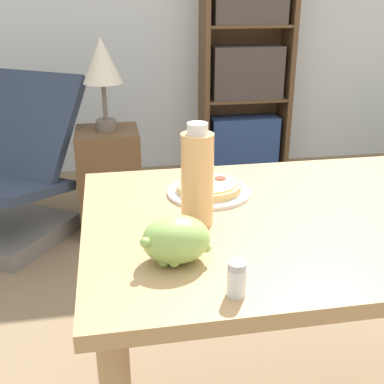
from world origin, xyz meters
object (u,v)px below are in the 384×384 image
(salt_shaker, at_px, (237,279))
(table_lamp, at_px, (102,65))
(side_table, at_px, (110,181))
(pizza_on_plate, at_px, (209,189))
(lounge_chair_near, at_px, (6,188))
(bookshelf, at_px, (246,69))
(drink_bottle, at_px, (197,178))
(grape_bunch, at_px, (176,240))

(salt_shaker, height_order, table_lamp, table_lamp)
(side_table, bearing_deg, pizza_on_plate, -78.69)
(salt_shaker, relative_size, side_table, 0.12)
(side_table, relative_size, table_lamp, 1.22)
(lounge_chair_near, xyz_separation_m, side_table, (0.57, -0.01, 0.01))
(salt_shaker, bearing_deg, side_table, 96.93)
(table_lamp, bearing_deg, bookshelf, 41.16)
(drink_bottle, height_order, side_table, drink_bottle)
(drink_bottle, xyz_separation_m, lounge_chair_near, (-0.78, 1.57, -0.60))
(pizza_on_plate, relative_size, lounge_chair_near, 0.23)
(salt_shaker, bearing_deg, grape_bunch, 123.33)
(lounge_chair_near, height_order, table_lamp, table_lamp)
(pizza_on_plate, distance_m, salt_shaker, 0.49)
(bookshelf, bearing_deg, table_lamp, -138.84)
(salt_shaker, xyz_separation_m, lounge_chair_near, (-0.80, 1.88, -0.52))
(lounge_chair_near, distance_m, bookshelf, 1.90)
(grape_bunch, distance_m, bookshelf, 2.78)
(lounge_chair_near, bearing_deg, bookshelf, 63.00)
(salt_shaker, relative_size, table_lamp, 0.14)
(pizza_on_plate, xyz_separation_m, grape_bunch, (-0.14, -0.34, 0.03))
(grape_bunch, distance_m, drink_bottle, 0.20)
(drink_bottle, bearing_deg, side_table, 97.69)
(drink_bottle, distance_m, lounge_chair_near, 1.85)
(lounge_chair_near, height_order, bookshelf, bookshelf)
(drink_bottle, height_order, salt_shaker, drink_bottle)
(drink_bottle, height_order, bookshelf, bookshelf)
(table_lamp, bearing_deg, salt_shaker, -83.07)
(drink_bottle, xyz_separation_m, side_table, (-0.21, 1.56, -0.59))
(grape_bunch, bearing_deg, table_lamp, 94.47)
(salt_shaker, distance_m, table_lamp, 1.88)
(side_table, bearing_deg, lounge_chair_near, 178.63)
(drink_bottle, distance_m, salt_shaker, 0.32)
(salt_shaker, bearing_deg, pizza_on_plate, 84.15)
(lounge_chair_near, xyz_separation_m, bookshelf, (1.61, 0.90, 0.48))
(pizza_on_plate, relative_size, side_table, 0.39)
(pizza_on_plate, xyz_separation_m, lounge_chair_near, (-0.84, 1.39, -0.50))
(pizza_on_plate, xyz_separation_m, bookshelf, (0.76, 2.29, -0.02))
(drink_bottle, relative_size, salt_shaker, 3.63)
(pizza_on_plate, xyz_separation_m, salt_shaker, (-0.05, -0.48, 0.02))
(lounge_chair_near, bearing_deg, grape_bunch, -34.07)
(grape_bunch, xyz_separation_m, table_lamp, (-0.13, 1.72, 0.12))
(grape_bunch, bearing_deg, pizza_on_plate, 67.64)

